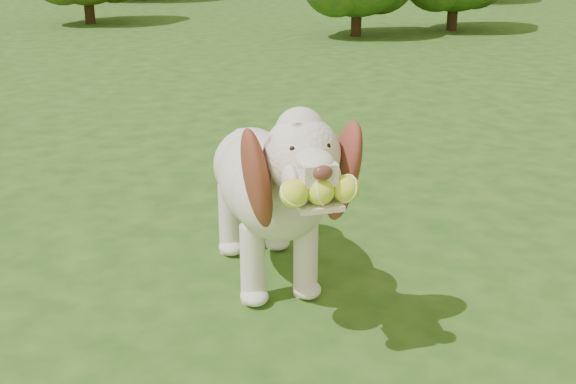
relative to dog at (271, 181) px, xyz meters
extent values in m
plane|color=#1D4413|center=(0.58, -0.24, -0.47)|extent=(80.00, 80.00, 0.00)
ellipsoid|color=silver|center=(0.00, 0.12, -0.04)|extent=(0.40, 0.76, 0.40)
ellipsoid|color=silver|center=(0.00, -0.16, 0.00)|extent=(0.39, 0.39, 0.39)
ellipsoid|color=silver|center=(0.01, 0.38, -0.05)|extent=(0.36, 0.36, 0.35)
cylinder|color=silver|center=(-0.01, -0.31, 0.11)|extent=(0.21, 0.31, 0.30)
sphere|color=silver|center=(-0.01, -0.46, 0.25)|extent=(0.28, 0.28, 0.27)
sphere|color=silver|center=(-0.01, -0.43, 0.33)|extent=(0.18, 0.18, 0.18)
cube|color=silver|center=(-0.01, -0.61, 0.25)|extent=(0.12, 0.16, 0.07)
ellipsoid|color=#592D28|center=(-0.01, -0.69, 0.26)|extent=(0.07, 0.04, 0.05)
cube|color=silver|center=(-0.01, -0.63, 0.14)|extent=(0.15, 0.17, 0.02)
ellipsoid|color=brown|center=(-0.17, -0.44, 0.17)|extent=(0.15, 0.26, 0.42)
ellipsoid|color=brown|center=(0.15, -0.45, 0.17)|extent=(0.16, 0.26, 0.42)
cylinder|color=silver|center=(0.01, 0.54, -0.01)|extent=(0.07, 0.19, 0.15)
cylinder|color=silver|center=(-0.12, -0.14, -0.30)|extent=(0.10, 0.10, 0.34)
cylinder|color=silver|center=(0.11, -0.14, -0.30)|extent=(0.10, 0.10, 0.34)
cylinder|color=silver|center=(-0.11, 0.36, -0.30)|extent=(0.10, 0.10, 0.34)
cylinder|color=silver|center=(0.12, 0.36, -0.30)|extent=(0.10, 0.10, 0.34)
sphere|color=#E4F540|center=(-0.10, -0.67, 0.20)|extent=(0.09, 0.09, 0.09)
sphere|color=#E4F540|center=(-0.01, -0.67, 0.20)|extent=(0.09, 0.09, 0.09)
sphere|color=#E4F540|center=(0.08, -0.67, 0.20)|extent=(0.09, 0.09, 0.09)
cylinder|color=#382314|center=(-0.47, 9.23, -0.22)|extent=(0.16, 0.16, 0.50)
cylinder|color=#382314|center=(3.04, 6.78, -0.24)|extent=(0.15, 0.15, 0.47)
cylinder|color=#382314|center=(4.60, 6.93, -0.23)|extent=(0.15, 0.15, 0.49)
camera|label=1|loc=(-0.72, -2.73, 1.00)|focal=45.00mm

